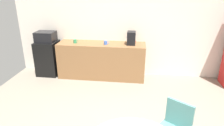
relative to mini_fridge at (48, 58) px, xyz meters
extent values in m
cube|color=silver|center=(2.13, 0.35, 0.85)|extent=(6.00, 0.10, 2.60)
cube|color=brown|center=(1.44, 0.00, 0.00)|extent=(2.18, 0.60, 0.90)
cube|color=black|center=(0.00, 0.00, 0.00)|extent=(0.54, 0.54, 0.89)
cube|color=black|center=(0.00, 0.00, 0.58)|extent=(0.48, 0.38, 0.26)
cube|color=teal|center=(2.94, -2.41, 0.19)|extent=(0.33, 0.25, 0.38)
cylinder|color=#3F66BF|center=(1.56, -0.09, 0.50)|extent=(0.08, 0.08, 0.09)
torus|color=#3F66BF|center=(1.62, -0.09, 0.51)|extent=(0.06, 0.01, 0.06)
cylinder|color=#338C59|center=(0.78, -0.06, 0.50)|extent=(0.08, 0.08, 0.09)
torus|color=#338C59|center=(0.84, -0.06, 0.51)|extent=(0.06, 0.01, 0.06)
cylinder|color=#D84C4C|center=(2.21, 0.08, 0.50)|extent=(0.08, 0.08, 0.09)
torus|color=#D84C4C|center=(2.26, 0.08, 0.51)|extent=(0.06, 0.01, 0.06)
cube|color=black|center=(2.18, 0.00, 0.61)|extent=(0.20, 0.24, 0.32)
camera|label=1|loc=(2.33, -4.81, 1.83)|focal=32.65mm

